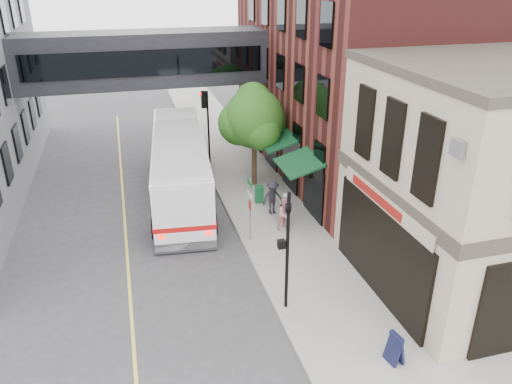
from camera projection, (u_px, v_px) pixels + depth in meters
ground at (293, 348)px, 16.17m from camera, size 120.00×120.00×0.00m
sidewalk_main at (246, 179)px, 28.93m from camera, size 4.00×60.00×0.15m
corner_building at (509, 178)px, 18.36m from camera, size 10.19×8.12×8.45m
brick_building at (375, 49)px, 28.88m from camera, size 13.76×18.00×14.00m
skyway_bridge at (144, 59)px, 28.60m from camera, size 14.00×3.18×3.00m
traffic_signal_near at (287, 237)px, 16.79m from camera, size 0.44×0.22×4.60m
traffic_signal_far at (205, 113)px, 29.80m from camera, size 0.53×0.28×4.50m
street_sign_pole at (250, 204)px, 21.62m from camera, size 0.08×0.75×3.00m
street_tree at (253, 118)px, 26.71m from camera, size 3.80×3.20×5.60m
lane_marking at (125, 227)px, 23.76m from camera, size 0.12×40.00×0.01m
bus at (180, 165)px, 26.17m from camera, size 3.91×12.34×3.27m
pedestrian_a at (286, 210)px, 23.20m from camera, size 0.71×0.60×1.64m
pedestrian_b at (285, 213)px, 22.91m from camera, size 0.91×0.78×1.62m
pedestrian_c at (273, 198)px, 24.38m from camera, size 1.20×0.82×1.71m
newspaper_box at (259, 194)px, 25.75m from camera, size 0.49×0.45×0.87m
sandwich_board at (395, 348)px, 15.25m from camera, size 0.46×0.62×1.01m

